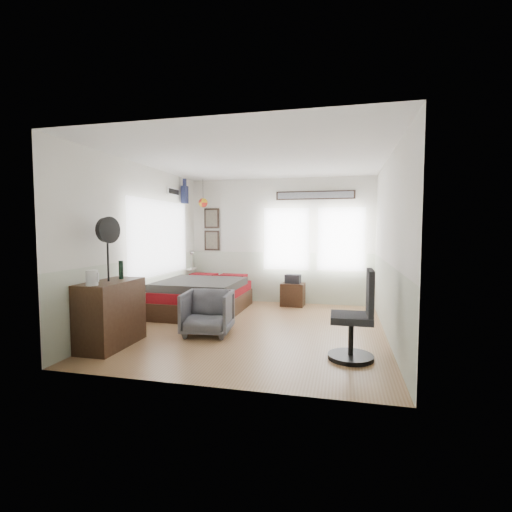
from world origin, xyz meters
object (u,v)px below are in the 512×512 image
object	(u,v)px
armchair	(208,313)
dresser	(111,314)
nightstand	(293,294)
bed	(204,296)
task_chair	(356,323)

from	to	relation	value
armchair	dresser	bearing A→B (deg)	-148.36
armchair	nightstand	size ratio (longest dim) A/B	1.54
bed	nightstand	bearing A→B (deg)	32.20
dresser	task_chair	bearing A→B (deg)	3.89
bed	dresser	xyz separation A→B (m)	(-0.47, -2.28, 0.14)
nightstand	task_chair	bearing A→B (deg)	-65.41
armchair	task_chair	distance (m)	2.26
bed	task_chair	bearing A→B (deg)	-35.60
dresser	armchair	world-z (taller)	dresser
nightstand	bed	bearing A→B (deg)	-145.38
bed	task_chair	distance (m)	3.47
armchair	task_chair	bearing A→B (deg)	-22.38
task_chair	dresser	bearing A→B (deg)	-176.86
nightstand	task_chair	xyz separation A→B (m)	(1.18, -3.03, 0.22)
task_chair	armchair	bearing A→B (deg)	163.24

